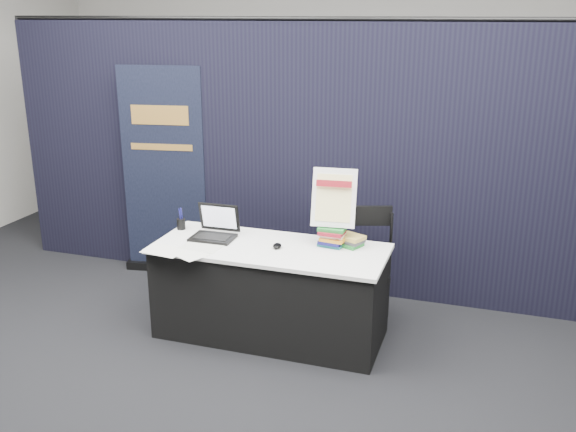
# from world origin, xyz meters

# --- Properties ---
(floor) EXTENTS (8.00, 8.00, 0.00)m
(floor) POSITION_xyz_m (0.00, 0.00, 0.00)
(floor) COLOR black
(floor) RESTS_ON ground
(wall_back) EXTENTS (8.00, 0.02, 3.50)m
(wall_back) POSITION_xyz_m (0.00, 4.00, 1.75)
(wall_back) COLOR #BCB9B1
(wall_back) RESTS_ON floor
(drape_partition) EXTENTS (6.00, 0.08, 2.40)m
(drape_partition) POSITION_xyz_m (0.00, 1.60, 1.20)
(drape_partition) COLOR black
(drape_partition) RESTS_ON floor
(display_table) EXTENTS (1.80, 0.75, 0.75)m
(display_table) POSITION_xyz_m (0.00, 0.55, 0.38)
(display_table) COLOR black
(display_table) RESTS_ON floor
(laptop) EXTENTS (0.34, 0.28, 0.26)m
(laptop) POSITION_xyz_m (-0.49, 0.62, 0.81)
(laptop) COLOR black
(laptop) RESTS_ON display_table
(mouse) EXTENTS (0.09, 0.12, 0.03)m
(mouse) POSITION_xyz_m (0.06, 0.55, 0.77)
(mouse) COLOR black
(mouse) RESTS_ON display_table
(brochure_left) EXTENTS (0.33, 0.25, 0.00)m
(brochure_left) POSITION_xyz_m (-0.73, 0.22, 0.75)
(brochure_left) COLOR white
(brochure_left) RESTS_ON display_table
(brochure_mid) EXTENTS (0.34, 0.30, 0.00)m
(brochure_mid) POSITION_xyz_m (-0.53, 0.22, 0.75)
(brochure_mid) COLOR silver
(brochure_mid) RESTS_ON display_table
(brochure_right) EXTENTS (0.32, 0.24, 0.00)m
(brochure_right) POSITION_xyz_m (-0.50, 0.39, 0.75)
(brochure_right) COLOR silver
(brochure_right) RESTS_ON display_table
(pen_cup) EXTENTS (0.09, 0.09, 0.09)m
(pen_cup) POSITION_xyz_m (-0.84, 0.71, 0.80)
(pen_cup) COLOR black
(pen_cup) RESTS_ON display_table
(book_stack_tall) EXTENTS (0.20, 0.16, 0.15)m
(book_stack_tall) POSITION_xyz_m (0.45, 0.72, 0.83)
(book_stack_tall) COLOR #1A5E63
(book_stack_tall) RESTS_ON display_table
(book_stack_short) EXTENTS (0.24, 0.21, 0.08)m
(book_stack_short) POSITION_xyz_m (0.58, 0.78, 0.79)
(book_stack_short) COLOR #1F772C
(book_stack_short) RESTS_ON display_table
(info_sign) EXTENTS (0.35, 0.18, 0.46)m
(info_sign) POSITION_xyz_m (0.45, 0.75, 1.12)
(info_sign) COLOR black
(info_sign) RESTS_ON book_stack_tall
(pullup_banner) EXTENTS (0.86, 0.24, 2.01)m
(pullup_banner) POSITION_xyz_m (-1.42, 1.50, 0.89)
(pullup_banner) COLOR black
(pullup_banner) RESTS_ON floor
(stacking_chair) EXTENTS (0.55, 0.56, 0.96)m
(stacking_chair) POSITION_xyz_m (0.63, 0.98, 0.54)
(stacking_chair) COLOR black
(stacking_chair) RESTS_ON floor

